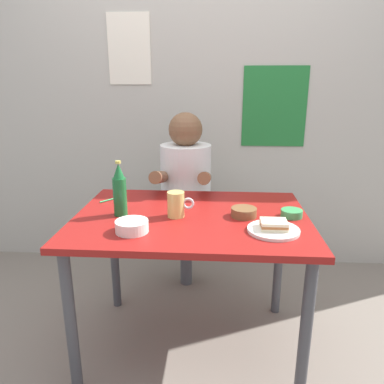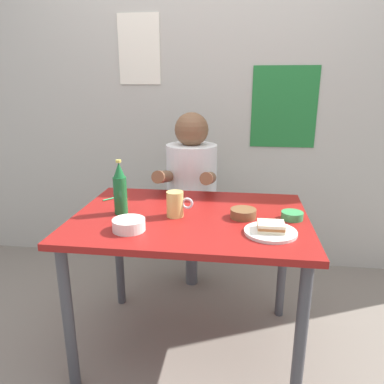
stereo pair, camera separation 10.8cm
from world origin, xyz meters
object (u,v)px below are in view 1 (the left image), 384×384
Objects in this scene: dip_bowl_green at (292,213)px; plate_orange at (273,230)px; person_seated at (186,177)px; beer_bottle at (120,191)px; sandwich at (274,225)px; stool at (186,237)px; dining_table at (191,233)px; beer_mug at (176,204)px.

plate_orange is at bearing -120.88° from dip_bowl_green.
beer_bottle is at bearing -111.79° from person_seated.
stool is at bearing 118.71° from sandwich.
dining_table is 10.00× the size of sandwich.
plate_orange is 0.84× the size of beer_bottle.
person_seated is 7.20× the size of dip_bowl_green.
beer_bottle is 0.81m from dip_bowl_green.
plate_orange is at bearing -60.95° from person_seated.
beer_mug is at bearing -176.58° from dip_bowl_green.
dining_table is at bearing 154.25° from sandwich.
person_seated is (-0.08, 0.62, 0.12)m from dining_table.
stool is at bearing 131.61° from dip_bowl_green.
person_seated reaches higher than dining_table.
sandwich is at bearing -60.95° from person_seated.
stool is 1.72× the size of beer_bottle.
dining_table is at bearing -82.64° from person_seated.
person_seated reaches higher than stool.
beer_mug is (-0.43, 0.15, 0.05)m from plate_orange.
beer_bottle is (-0.33, -0.02, 0.21)m from dining_table.
plate_orange reaches higher than stool.
dip_bowl_green is at bearing -48.39° from stool.
plate_orange is 0.46m from beer_mug.
dip_bowl_green is at bearing 1.27° from dining_table.
dip_bowl_green is at bearing 3.42° from beer_mug.
beer_bottle reaches higher than dining_table.
stool is 0.63× the size of person_seated.
sandwich reaches higher than plate_orange.
stool is 4.09× the size of sandwich.
dip_bowl_green reaches higher than stool.
stool is at bearing 118.71° from plate_orange.
beer_mug reaches higher than sandwich.
dining_table is 5.00× the size of plate_orange.
stool is at bearing 90.00° from person_seated.
beer_bottle is (-0.69, 0.16, 0.09)m from sandwich.
dining_table is 0.48m from dip_bowl_green.
dining_table is at bearing 17.78° from beer_mug.
person_seated is 0.69m from beer_bottle.
beer_bottle is (-0.25, -0.65, 0.51)m from stool.
stool is at bearing 68.56° from beer_bottle.
dining_table is at bearing 154.25° from plate_orange.
beer_mug is at bearing -0.96° from beer_bottle.
stool is 0.86m from beer_bottle.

